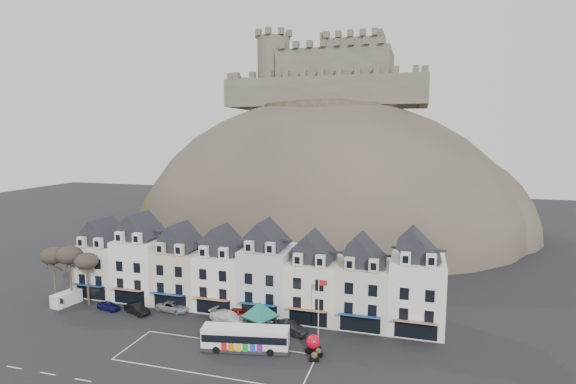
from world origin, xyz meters
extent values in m
plane|color=black|center=(0.00, 0.00, 0.00)|extent=(300.00, 300.00, 0.00)
cube|color=silver|center=(2.00, 1.25, 0.00)|extent=(22.00, 7.50, 0.01)
cube|color=silver|center=(-23.80, 16.00, 4.00)|extent=(6.80, 8.00, 8.00)
cube|color=black|center=(-23.80, 16.00, 9.20)|extent=(6.80, 5.76, 2.80)
cube|color=silver|center=(-25.30, 12.40, 8.90)|extent=(1.20, 0.80, 1.60)
cube|color=silver|center=(-22.30, 12.40, 8.90)|extent=(1.20, 0.80, 1.60)
cube|color=black|center=(-23.80, 11.97, 1.30)|extent=(5.10, 0.06, 2.20)
cube|color=navy|center=(-23.80, 11.30, 2.60)|extent=(5.10, 1.29, 0.43)
cube|color=white|center=(-17.00, 16.00, 4.60)|extent=(6.80, 8.00, 9.20)
cube|color=black|center=(-17.00, 16.00, 10.40)|extent=(6.80, 5.76, 2.80)
cube|color=white|center=(-18.50, 12.40, 10.10)|extent=(1.20, 0.80, 1.60)
cube|color=white|center=(-15.50, 12.40, 10.10)|extent=(1.20, 0.80, 1.60)
cube|color=black|center=(-17.00, 11.97, 1.30)|extent=(5.10, 0.06, 2.20)
cube|color=maroon|center=(-17.00, 11.30, 2.60)|extent=(5.10, 1.29, 0.43)
cube|color=beige|center=(-10.20, 16.00, 4.00)|extent=(6.80, 8.00, 8.00)
cube|color=black|center=(-10.20, 16.00, 9.20)|extent=(6.80, 5.76, 2.80)
cube|color=beige|center=(-11.70, 12.40, 8.90)|extent=(1.20, 0.80, 1.60)
cube|color=beige|center=(-8.70, 12.40, 8.90)|extent=(1.20, 0.80, 1.60)
cube|color=black|center=(-10.20, 11.97, 1.30)|extent=(5.10, 0.06, 2.20)
cube|color=navy|center=(-10.20, 11.30, 2.60)|extent=(5.10, 1.29, 0.43)
cube|color=white|center=(-3.40, 16.00, 4.00)|extent=(6.80, 8.00, 8.00)
cube|color=black|center=(-3.40, 16.00, 9.20)|extent=(6.80, 5.76, 2.80)
cube|color=white|center=(-4.90, 12.40, 8.90)|extent=(1.20, 0.80, 1.60)
cube|color=white|center=(-1.90, 12.40, 8.90)|extent=(1.20, 0.80, 1.60)
cube|color=black|center=(-3.40, 11.97, 1.30)|extent=(5.10, 0.06, 2.20)
cube|color=maroon|center=(-3.40, 11.30, 2.60)|extent=(5.10, 1.29, 0.43)
cube|color=silver|center=(3.40, 16.00, 4.60)|extent=(6.80, 8.00, 9.20)
cube|color=black|center=(3.40, 16.00, 10.40)|extent=(6.80, 5.76, 2.80)
cube|color=silver|center=(1.90, 12.40, 10.10)|extent=(1.20, 0.80, 1.60)
cube|color=silver|center=(4.90, 12.40, 10.10)|extent=(1.20, 0.80, 1.60)
cube|color=black|center=(3.40, 11.97, 1.30)|extent=(5.10, 0.06, 2.20)
cube|color=navy|center=(3.40, 11.30, 2.60)|extent=(5.10, 1.29, 0.43)
cube|color=silver|center=(10.20, 16.00, 4.00)|extent=(6.80, 8.00, 8.00)
cube|color=black|center=(10.20, 16.00, 9.20)|extent=(6.80, 5.76, 2.80)
cube|color=silver|center=(8.70, 12.40, 8.90)|extent=(1.20, 0.80, 1.60)
cube|color=silver|center=(11.70, 12.40, 8.90)|extent=(1.20, 0.80, 1.60)
cube|color=black|center=(10.20, 11.97, 1.30)|extent=(5.10, 0.06, 2.20)
cube|color=maroon|center=(10.20, 11.30, 2.60)|extent=(5.10, 1.29, 0.43)
cube|color=beige|center=(17.00, 16.00, 4.00)|extent=(6.80, 8.00, 8.00)
cube|color=black|center=(17.00, 16.00, 9.20)|extent=(6.80, 5.76, 2.80)
cube|color=beige|center=(15.50, 12.40, 8.90)|extent=(1.20, 0.80, 1.60)
cube|color=beige|center=(18.50, 12.40, 8.90)|extent=(1.20, 0.80, 1.60)
cube|color=black|center=(17.00, 11.97, 1.30)|extent=(5.10, 0.06, 2.20)
cube|color=navy|center=(17.00, 11.30, 2.60)|extent=(5.10, 1.29, 0.43)
cube|color=white|center=(23.80, 16.00, 4.60)|extent=(6.80, 8.00, 9.20)
cube|color=black|center=(23.80, 16.00, 10.40)|extent=(6.80, 5.76, 2.80)
cube|color=white|center=(22.30, 12.40, 10.10)|extent=(1.20, 0.80, 1.60)
cube|color=white|center=(25.30, 12.40, 10.10)|extent=(1.20, 0.80, 1.60)
cube|color=black|center=(23.80, 11.97, 1.30)|extent=(5.10, 0.06, 2.20)
cube|color=maroon|center=(23.80, 11.30, 2.60)|extent=(5.10, 1.29, 0.43)
ellipsoid|color=#3C372E|center=(0.00, 70.00, 0.00)|extent=(96.00, 76.00, 68.00)
ellipsoid|color=#2E351A|center=(-22.00, 64.00, 0.00)|extent=(52.00, 44.00, 42.00)
ellipsoid|color=#3C372E|center=(24.00, 74.00, 0.00)|extent=(56.00, 48.00, 46.00)
ellipsoid|color=#2E351A|center=(-4.00, 56.00, 0.00)|extent=(40.00, 28.00, 28.00)
ellipsoid|color=#3C372E|center=(10.00, 58.00, 0.00)|extent=(36.00, 28.00, 24.00)
cylinder|color=#3C372E|center=(0.00, 70.00, 31.00)|extent=(30.00, 30.00, 3.00)
cube|color=brown|center=(0.00, 66.00, 35.50)|extent=(48.00, 2.20, 7.00)
cube|color=brown|center=(0.00, 86.00, 35.50)|extent=(48.00, 2.20, 7.00)
cube|color=brown|center=(-24.00, 76.00, 35.50)|extent=(2.20, 22.00, 7.00)
cube|color=brown|center=(24.00, 76.00, 35.50)|extent=(2.20, 22.00, 7.00)
cube|color=brown|center=(2.00, 76.00, 41.00)|extent=(28.00, 18.00, 10.00)
cube|color=brown|center=(6.00, 78.00, 42.50)|extent=(14.00, 12.00, 13.00)
cylinder|color=brown|center=(-14.00, 72.00, 41.00)|extent=(8.40, 8.40, 18.00)
cylinder|color=silver|center=(6.00, 78.00, 51.50)|extent=(0.16, 0.16, 5.00)
cylinder|color=#372C23|center=(-29.00, 10.50, 2.87)|extent=(0.32, 0.32, 5.74)
ellipsoid|color=#383028|center=(-29.00, 10.50, 6.97)|extent=(3.61, 3.61, 2.54)
cylinder|color=#372C23|center=(-26.00, 10.50, 3.01)|extent=(0.32, 0.32, 6.02)
ellipsoid|color=#383028|center=(-26.00, 10.50, 7.31)|extent=(3.78, 3.78, 2.67)
cylinder|color=#372C23|center=(-23.00, 10.50, 2.73)|extent=(0.32, 0.32, 5.46)
ellipsoid|color=#383028|center=(-23.00, 10.50, 6.63)|extent=(3.43, 3.43, 2.42)
cube|color=#262628|center=(4.71, 3.75, 0.32)|extent=(10.42, 4.21, 0.46)
cube|color=white|center=(4.71, 3.75, 1.67)|extent=(10.41, 4.16, 2.33)
cube|color=black|center=(4.71, 3.75, 1.80)|extent=(10.23, 4.19, 0.88)
cube|color=white|center=(4.71, 3.75, 2.73)|extent=(10.20, 4.04, 0.23)
cube|color=orange|center=(9.65, 4.69, 2.57)|extent=(0.26, 1.10, 0.26)
cylinder|color=black|center=(7.90, 3.29, 0.42)|extent=(0.93, 0.46, 0.89)
cylinder|color=black|center=(7.51, 5.34, 0.42)|extent=(0.93, 0.46, 0.89)
cylinder|color=black|center=(1.71, 2.11, 0.42)|extent=(0.93, 0.46, 0.89)
cylinder|color=black|center=(1.32, 4.17, 0.42)|extent=(0.93, 0.46, 0.89)
cube|color=black|center=(4.30, 9.78, 1.26)|extent=(0.21, 0.21, 2.52)
cube|color=black|center=(6.88, 8.61, 1.26)|extent=(0.21, 0.21, 2.52)
cube|color=black|center=(3.12, 7.20, 1.26)|extent=(0.21, 0.21, 2.52)
cube|color=black|center=(5.70, 6.03, 1.26)|extent=(0.21, 0.21, 2.52)
cube|color=black|center=(5.00, 7.90, 2.52)|extent=(4.59, 4.59, 0.13)
cone|color=#145959|center=(5.00, 7.90, 3.46)|extent=(6.32, 6.32, 1.89)
cube|color=black|center=(12.40, 5.52, 0.27)|extent=(1.64, 1.64, 0.55)
sphere|color=red|center=(12.40, 5.52, 1.25)|extent=(1.70, 1.70, 1.70)
cylinder|color=silver|center=(12.13, 9.54, 3.78)|extent=(0.11, 0.11, 7.57)
cube|color=red|center=(12.64, 9.61, 7.00)|extent=(1.03, 0.17, 0.66)
cube|color=white|center=(-26.10, 9.50, 0.95)|extent=(2.53, 4.42, 1.90)
cube|color=black|center=(-26.10, 9.50, 1.31)|extent=(1.70, 0.38, 0.81)
cube|color=black|center=(13.18, 4.73, 0.24)|extent=(1.06, 0.74, 0.48)
sphere|color=#2E351A|center=(13.18, 4.73, 0.63)|extent=(0.68, 0.68, 0.68)
cube|color=black|center=(13.00, 3.50, 0.26)|extent=(1.15, 0.75, 0.53)
sphere|color=#2E351A|center=(13.00, 3.50, 0.69)|extent=(0.74, 0.74, 0.74)
imported|color=#0E1147|center=(-18.72, 9.50, 0.62)|extent=(3.81, 2.06, 1.23)
imported|color=black|center=(-13.99, 9.50, 0.71)|extent=(4.59, 2.99, 1.43)
imported|color=#9B9CA2|center=(-9.60, 11.75, 0.69)|extent=(5.12, 2.80, 1.38)
imported|color=white|center=(-0.40, 10.29, 0.79)|extent=(5.85, 3.61, 1.58)
imported|color=#660F05|center=(0.80, 12.00, 0.79)|extent=(5.01, 3.61, 1.58)
imported|color=black|center=(8.40, 9.50, 0.77)|extent=(4.94, 2.90, 1.54)
camera|label=1|loc=(23.44, -42.66, 25.24)|focal=28.00mm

